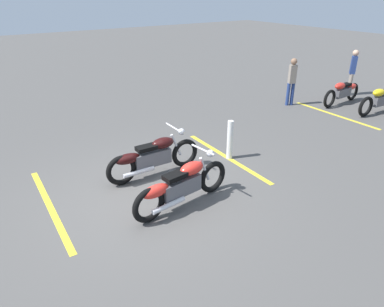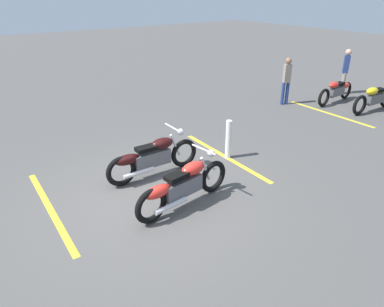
% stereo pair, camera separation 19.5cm
% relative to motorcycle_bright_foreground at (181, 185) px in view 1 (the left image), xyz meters
% --- Properties ---
extents(ground_plane, '(60.00, 60.00, 0.00)m').
position_rel_motorcycle_bright_foreground_xyz_m(ground_plane, '(-0.35, 0.70, -0.46)').
color(ground_plane, '#514F4C').
extents(motorcycle_bright_foreground, '(2.23, 0.65, 1.04)m').
position_rel_motorcycle_bright_foreground_xyz_m(motorcycle_bright_foreground, '(0.00, 0.00, 0.00)').
color(motorcycle_bright_foreground, black).
rests_on(motorcycle_bright_foreground, ground).
extents(motorcycle_dark_foreground, '(2.23, 0.62, 1.04)m').
position_rel_motorcycle_bright_foreground_xyz_m(motorcycle_dark_foreground, '(0.15, 1.38, 0.00)').
color(motorcycle_dark_foreground, black).
rests_on(motorcycle_dark_foreground, ground).
extents(motorcycle_row_left, '(2.21, 0.33, 0.83)m').
position_rel_motorcycle_bright_foreground_xyz_m(motorcycle_row_left, '(8.52, 0.99, -0.01)').
color(motorcycle_row_left, black).
rests_on(motorcycle_row_left, ground).
extents(motorcycle_row_center, '(2.11, 0.33, 0.80)m').
position_rel_motorcycle_bright_foreground_xyz_m(motorcycle_row_center, '(8.33, 2.32, -0.03)').
color(motorcycle_row_center, black).
rests_on(motorcycle_row_center, ground).
extents(bystander_near_row, '(0.30, 0.30, 1.70)m').
position_rel_motorcycle_bright_foreground_xyz_m(bystander_near_row, '(9.55, 2.86, 0.48)').
color(bystander_near_row, gray).
rests_on(bystander_near_row, ground).
extents(bystander_secondary, '(0.28, 0.26, 1.63)m').
position_rel_motorcycle_bright_foreground_xyz_m(bystander_secondary, '(6.63, 3.24, 0.45)').
color(bystander_secondary, navy).
rests_on(bystander_secondary, ground).
extents(bollard_post, '(0.14, 0.14, 0.96)m').
position_rel_motorcycle_bright_foreground_xyz_m(bollard_post, '(2.11, 1.11, 0.02)').
color(bollard_post, white).
rests_on(bollard_post, ground).
extents(parking_stripe_near, '(0.23, 3.20, 0.01)m').
position_rel_motorcycle_bright_foreground_xyz_m(parking_stripe_near, '(-2.08, 1.38, -0.46)').
color(parking_stripe_near, yellow).
rests_on(parking_stripe_near, ground).
extents(parking_stripe_mid, '(0.23, 3.20, 0.01)m').
position_rel_motorcycle_bright_foreground_xyz_m(parking_stripe_mid, '(2.10, 1.19, -0.46)').
color(parking_stripe_mid, yellow).
rests_on(parking_stripe_mid, ground).
extents(parking_stripe_far, '(0.23, 3.20, 0.01)m').
position_rel_motorcycle_bright_foreground_xyz_m(parking_stripe_far, '(7.05, 1.66, -0.46)').
color(parking_stripe_far, yellow).
rests_on(parking_stripe_far, ground).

